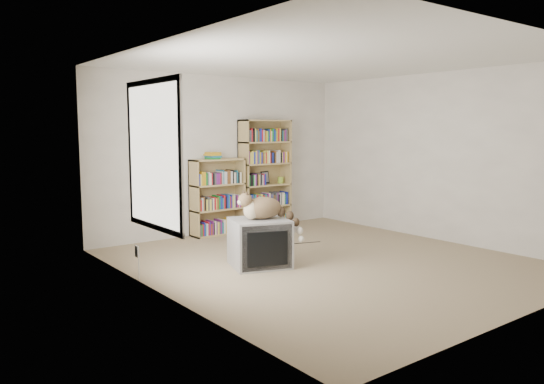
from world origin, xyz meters
TOP-DOWN VIEW (x-y plane):
  - floor at (0.00, 0.00)m, footprint 4.50×5.00m
  - wall_back at (0.00, 2.50)m, footprint 4.50×0.02m
  - wall_front at (0.00, -2.50)m, footprint 4.50×0.02m
  - wall_left at (-2.25, 0.00)m, footprint 0.02×5.00m
  - wall_right at (2.25, 0.00)m, footprint 0.02×5.00m
  - ceiling at (0.00, 0.00)m, footprint 4.50×5.00m
  - window at (-2.24, 0.20)m, footprint 0.02×1.22m
  - crt_tv at (-0.81, 0.36)m, footprint 0.82×0.78m
  - cat at (-0.73, 0.29)m, footprint 0.71×0.62m
  - bookcase_tall at (0.76, 2.36)m, footprint 0.91×0.30m
  - bookcase_short at (-0.18, 2.36)m, footprint 0.87×0.30m
  - book_stack at (-0.25, 2.34)m, footprint 0.19×0.25m
  - green_mug at (1.08, 2.34)m, footprint 0.10×0.10m
  - framed_print at (0.82, 2.44)m, footprint 0.16×0.05m
  - dvd_player at (0.84, 1.80)m, footprint 0.38×0.32m
  - wall_outlet at (-2.24, 0.70)m, footprint 0.01×0.08m
  - floor_cables at (-0.16, 1.31)m, footprint 1.20×0.70m

SIDE VIEW (x-z plane):
  - floor at x=0.00m, z-range -0.01..0.01m
  - floor_cables at x=-0.16m, z-range 0.00..0.01m
  - dvd_player at x=0.84m, z-range 0.00..0.07m
  - crt_tv at x=-0.81m, z-range 0.00..0.58m
  - wall_outlet at x=-2.24m, z-range 0.26..0.39m
  - bookcase_short at x=-0.18m, z-range -0.05..1.15m
  - cat at x=-0.73m, z-range 0.38..0.97m
  - green_mug at x=1.08m, z-range 0.74..0.85m
  - framed_print at x=0.82m, z-range 0.74..0.95m
  - bookcase_tall at x=0.76m, z-range -0.05..1.77m
  - wall_back at x=0.00m, z-range 0.00..2.50m
  - wall_front at x=0.00m, z-range 0.00..2.50m
  - wall_left at x=-2.25m, z-range 0.00..2.50m
  - wall_right at x=2.25m, z-range 0.00..2.50m
  - book_stack at x=-0.25m, z-range 1.20..1.31m
  - window at x=-2.24m, z-range 0.64..2.16m
  - ceiling at x=0.00m, z-range 2.49..2.51m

